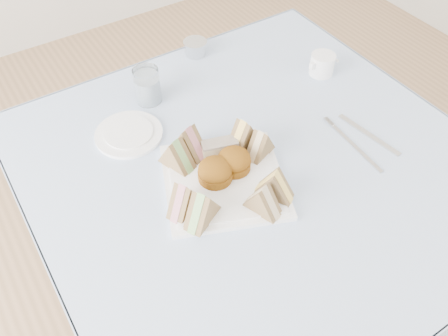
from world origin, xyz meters
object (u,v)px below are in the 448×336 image
water_glass (147,86)px  table (251,249)px  creamer_jug (322,64)px  serving_plate (224,181)px

water_glass → table: bearing=-71.9°
creamer_jug → table: bearing=-157.0°
table → water_glass: size_ratio=9.16×
water_glass → creamer_jug: water_glass is taller
table → water_glass: (-0.11, 0.34, 0.43)m
table → water_glass: water_glass is taller
table → creamer_jug: 0.57m
table → serving_plate: size_ratio=3.40×
serving_plate → table: bearing=28.3°
serving_plate → creamer_jug: (0.45, 0.20, 0.02)m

